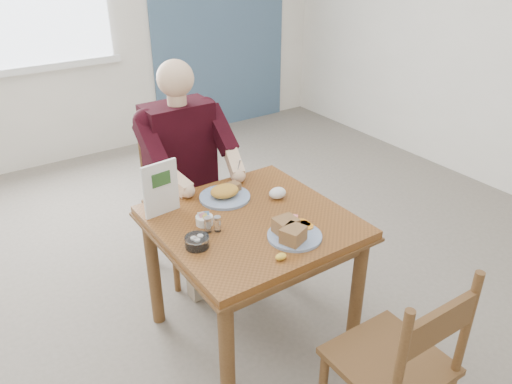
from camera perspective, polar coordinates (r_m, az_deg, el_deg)
floor at (r=2.93m, az=-0.46°, el=-15.70°), size 6.00×6.00×0.00m
wall_back at (r=4.94m, az=-21.43°, el=18.98°), size 5.50×0.00×5.50m
lemon_wedge at (r=2.17m, az=2.86°, el=-7.38°), size 0.06×0.05×0.03m
napkin at (r=2.64m, az=2.48°, el=-0.11°), size 0.10×0.09×0.06m
metal_dish at (r=2.68m, az=2.45°, el=-0.21°), size 0.11×0.11×0.01m
table at (r=2.53m, az=-0.52°, el=-5.18°), size 0.92×0.92×0.75m
chair_far at (r=3.21m, az=-8.43°, el=-1.08°), size 0.42×0.42×0.95m
chair_near at (r=2.18m, az=15.94°, el=-18.60°), size 0.43×0.43×0.95m
diner at (r=2.99m, az=-8.10°, el=3.80°), size 0.53×0.56×1.39m
near_plate at (r=2.31m, az=4.13°, el=-4.56°), size 0.31×0.31×0.09m
far_plate at (r=2.64m, az=-3.53°, el=-0.15°), size 0.31×0.31×0.07m
caddy at (r=2.42m, az=-5.92°, el=-3.21°), size 0.10×0.10×0.06m
shakers at (r=2.35m, az=-4.98°, el=-3.70°), size 0.09×0.06×0.08m
creamer at (r=2.26m, az=-6.76°, el=-5.66°), size 0.15×0.15×0.05m
menu at (r=2.49m, az=-10.84°, el=0.41°), size 0.19×0.03×0.28m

